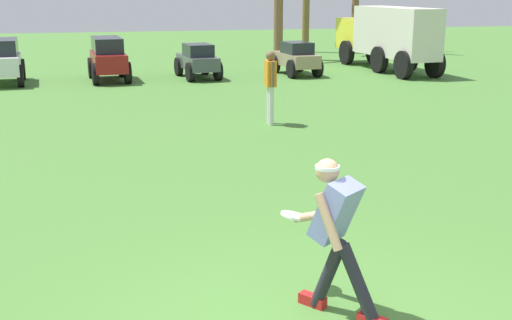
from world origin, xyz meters
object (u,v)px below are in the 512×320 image
object	(u,v)px
parked_car_slot_b	(3,60)
parked_car_slot_d	(198,61)
frisbee_thrower	(336,230)
teammate_near_sideline	(270,81)
parked_car_slot_e	(296,58)
parked_car_slot_c	(108,57)
frisbee_in_flight	(294,216)
box_truck	(387,35)

from	to	relation	value
parked_car_slot_b	parked_car_slot_d	distance (m)	5.93
frisbee_thrower	teammate_near_sideline	size ratio (longest dim) A/B	0.91
frisbee_thrower	parked_car_slot_d	distance (m)	15.79
parked_car_slot_d	parked_car_slot_e	xyz separation A→B (m)	(3.32, 0.03, 0.00)
frisbee_thrower	parked_car_slot_c	world-z (taller)	frisbee_thrower
parked_car_slot_b	parked_car_slot_d	world-z (taller)	parked_car_slot_b
frisbee_in_flight	parked_car_slot_e	distance (m)	15.87
frisbee_in_flight	box_truck	bearing A→B (deg)	62.81
teammate_near_sideline	box_truck	bearing A→B (deg)	52.06
frisbee_thrower	parked_car_slot_b	distance (m)	16.58
frisbee_thrower	parked_car_slot_b	world-z (taller)	frisbee_thrower
parked_car_slot_c	parked_car_slot_e	size ratio (longest dim) A/B	1.08
parked_car_slot_c	parked_car_slot_d	distance (m)	2.83
frisbee_in_flight	teammate_near_sideline	size ratio (longest dim) A/B	0.19
box_truck	frisbee_in_flight	bearing A→B (deg)	-117.19
frisbee_in_flight	teammate_near_sideline	xyz separation A→B (m)	(1.72, 7.55, 0.20)
parked_car_slot_d	teammate_near_sideline	bearing A→B (deg)	-86.56
parked_car_slot_b	parked_car_slot_e	xyz separation A→B (m)	(9.24, -0.07, -0.16)
parked_car_slot_b	parked_car_slot_d	bearing A→B (deg)	-0.98
teammate_near_sideline	parked_car_slot_b	size ratio (longest dim) A/B	0.63
parked_car_slot_e	box_truck	xyz separation A→B (m)	(3.47, 0.48, 0.67)
teammate_near_sideline	frisbee_thrower	bearing A→B (deg)	-100.53
frisbee_thrower	parked_car_slot_b	bearing A→B (deg)	107.07
parked_car_slot_d	frisbee_thrower	bearing A→B (deg)	-93.84
frisbee_thrower	box_truck	bearing A→B (deg)	64.24
teammate_near_sideline	parked_car_slot_e	bearing A→B (deg)	69.46
frisbee_in_flight	parked_car_slot_d	distance (m)	15.21
parked_car_slot_e	box_truck	size ratio (longest dim) A/B	0.38
frisbee_thrower	box_truck	distance (m)	18.07
parked_car_slot_c	frisbee_thrower	bearing A→B (deg)	-83.64
box_truck	parked_car_slot_b	bearing A→B (deg)	-178.13
parked_car_slot_b	frisbee_thrower	bearing A→B (deg)	-72.93
parked_car_slot_c	box_truck	xyz separation A→B (m)	(9.61, 0.44, 0.51)
teammate_near_sideline	parked_car_slot_e	world-z (taller)	teammate_near_sideline
frisbee_thrower	parked_car_slot_c	distance (m)	15.93
parked_car_slot_e	parked_car_slot_c	bearing A→B (deg)	179.57
frisbee_in_flight	parked_car_slot_c	distance (m)	15.32
teammate_near_sideline	parked_car_slot_d	xyz separation A→B (m)	(-0.46, 7.61, -0.38)
teammate_near_sideline	parked_car_slot_d	bearing A→B (deg)	93.44
teammate_near_sideline	frisbee_in_flight	bearing A→B (deg)	-102.82
box_truck	teammate_near_sideline	bearing A→B (deg)	-127.94
parked_car_slot_d	parked_car_slot_e	distance (m)	3.32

